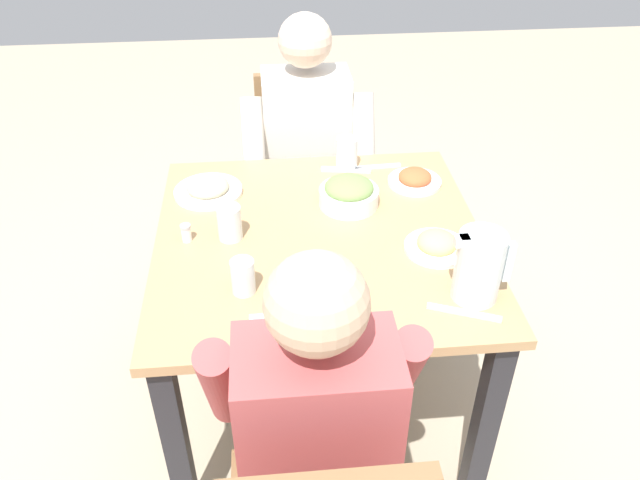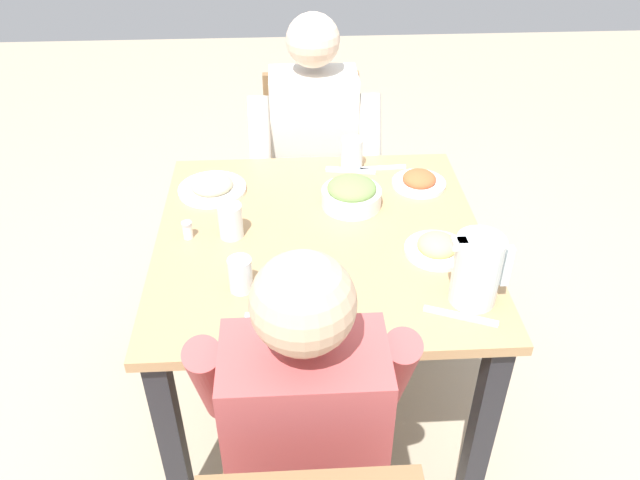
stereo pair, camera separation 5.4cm
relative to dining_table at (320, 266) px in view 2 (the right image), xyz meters
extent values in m
plane|color=tan|center=(0.00, 0.00, -0.62)|extent=(8.00, 8.00, 0.00)
cube|color=tan|center=(0.00, 0.00, 0.10)|extent=(0.95, 0.95, 0.03)
cube|color=#232328|center=(-0.42, -0.42, -0.27)|extent=(0.06, 0.06, 0.70)
cube|color=#232328|center=(0.42, -0.42, -0.27)|extent=(0.06, 0.06, 0.70)
cube|color=#232328|center=(-0.42, 0.42, -0.27)|extent=(0.06, 0.06, 0.70)
cube|color=#232328|center=(0.42, 0.42, -0.27)|extent=(0.06, 0.06, 0.70)
cube|color=olive|center=(0.18, 0.88, -0.40)|extent=(0.04, 0.04, 0.43)
cube|color=olive|center=(-0.16, 0.88, -0.40)|extent=(0.04, 0.04, 0.43)
cube|color=olive|center=(0.18, 0.54, -0.40)|extent=(0.04, 0.04, 0.43)
cube|color=olive|center=(-0.16, 0.54, -0.40)|extent=(0.04, 0.04, 0.43)
cube|color=olive|center=(0.01, 0.71, -0.17)|extent=(0.40, 0.40, 0.03)
cube|color=olive|center=(0.01, 0.89, 0.05)|extent=(0.38, 0.04, 0.42)
cube|color=#B24C4C|center=(-0.07, -0.68, 0.09)|extent=(0.32, 0.20, 0.50)
sphere|color=#DBB28E|center=(-0.07, -0.68, 0.46)|extent=(0.19, 0.19, 0.19)
cylinder|color=#473D33|center=(-0.15, -0.49, -0.19)|extent=(0.11, 0.38, 0.11)
cylinder|color=#473D33|center=(-0.15, -0.30, -0.39)|extent=(0.10, 0.10, 0.46)
cylinder|color=#B24C4C|center=(-0.27, -0.54, 0.12)|extent=(0.08, 0.23, 0.37)
cylinder|color=#473D33|center=(0.02, -0.49, -0.19)|extent=(0.11, 0.38, 0.11)
cylinder|color=#473D33|center=(0.02, -0.30, -0.39)|extent=(0.10, 0.10, 0.46)
cylinder|color=#B24C4C|center=(0.13, -0.54, 0.12)|extent=(0.08, 0.23, 0.37)
cube|color=silver|center=(0.01, 0.68, 0.09)|extent=(0.32, 0.20, 0.50)
sphere|color=beige|center=(0.01, 0.68, 0.46)|extent=(0.19, 0.19, 0.19)
cylinder|color=#473D33|center=(0.10, 0.49, -0.19)|extent=(0.11, 0.38, 0.11)
cylinder|color=#473D33|center=(0.10, 0.30, -0.39)|extent=(0.10, 0.10, 0.46)
cylinder|color=silver|center=(0.21, 0.54, 0.12)|extent=(0.08, 0.23, 0.37)
cylinder|color=#473D33|center=(-0.07, 0.49, -0.19)|extent=(0.11, 0.38, 0.11)
cylinder|color=#473D33|center=(-0.07, 0.30, -0.39)|extent=(0.10, 0.10, 0.46)
cylinder|color=silver|center=(-0.19, 0.54, 0.12)|extent=(0.08, 0.23, 0.37)
cylinder|color=silver|center=(0.37, -0.30, 0.21)|extent=(0.12, 0.12, 0.19)
cube|color=silver|center=(0.45, -0.30, 0.22)|extent=(0.02, 0.02, 0.11)
cube|color=silver|center=(0.32, -0.30, 0.29)|extent=(0.04, 0.03, 0.02)
cylinder|color=white|center=(0.11, 0.16, 0.14)|extent=(0.19, 0.19, 0.05)
ellipsoid|color=#759951|center=(0.11, 0.16, 0.18)|extent=(0.15, 0.15, 0.06)
cylinder|color=white|center=(0.34, 0.27, 0.12)|extent=(0.18, 0.18, 0.01)
ellipsoid|color=#CC5B33|center=(0.34, 0.27, 0.14)|extent=(0.11, 0.11, 0.05)
cylinder|color=white|center=(-0.05, -0.28, 0.12)|extent=(0.18, 0.18, 0.01)
ellipsoid|color=#3D512D|center=(-0.05, -0.28, 0.14)|extent=(0.11, 0.11, 0.05)
cylinder|color=white|center=(0.32, -0.10, 0.12)|extent=(0.18, 0.18, 0.01)
ellipsoid|color=#E0C670|center=(0.32, -0.10, 0.14)|extent=(0.11, 0.11, 0.06)
cylinder|color=white|center=(-0.33, 0.27, 0.12)|extent=(0.22, 0.22, 0.01)
ellipsoid|color=#B7AD89|center=(-0.33, 0.27, 0.14)|extent=(0.14, 0.14, 0.05)
cylinder|color=silver|center=(-0.22, -0.23, 0.16)|extent=(0.06, 0.06, 0.10)
cylinder|color=silver|center=(-0.26, 0.02, 0.17)|extent=(0.07, 0.07, 0.10)
cylinder|color=silver|center=(0.13, 0.40, 0.17)|extent=(0.07, 0.07, 0.11)
cylinder|color=white|center=(-0.38, 0.01, 0.14)|extent=(0.03, 0.03, 0.04)
cylinder|color=#B2B2B7|center=(-0.38, 0.01, 0.16)|extent=(0.03, 0.03, 0.01)
cube|color=silver|center=(0.13, 0.37, 0.12)|extent=(0.17, 0.05, 0.01)
cube|color=silver|center=(0.33, -0.37, 0.12)|extent=(0.18, 0.09, 0.01)
cube|color=silver|center=(-0.12, -0.34, 0.12)|extent=(0.17, 0.03, 0.01)
cube|color=silver|center=(0.22, 0.38, 0.12)|extent=(0.19, 0.03, 0.01)
camera|label=1|loc=(-0.14, -1.50, 1.20)|focal=35.67mm
camera|label=2|loc=(-0.09, -1.51, 1.20)|focal=35.67mm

